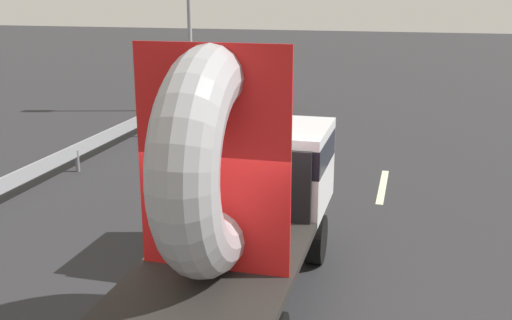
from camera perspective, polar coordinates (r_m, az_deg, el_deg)
name	(u,v)px	position (r m, az deg, el deg)	size (l,w,h in m)	color
ground_plane	(218,318)	(8.76, -3.57, -14.53)	(120.00, 120.00, 0.00)	#28282B
flatbed_truck	(242,181)	(8.58, -1.30, -1.97)	(2.02, 5.15, 3.83)	black
distant_sedan	(252,95)	(22.30, -0.37, 6.08)	(1.63, 3.81, 1.24)	black
guardrail	(30,173)	(14.21, -20.36, -1.13)	(0.10, 15.34, 0.71)	gray
lane_dash_left_far	(234,182)	(14.44, -2.04, -2.04)	(2.28, 0.16, 0.01)	beige
lane_dash_right_far	(383,186)	(14.41, 11.77, -2.41)	(2.55, 0.16, 0.01)	beige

